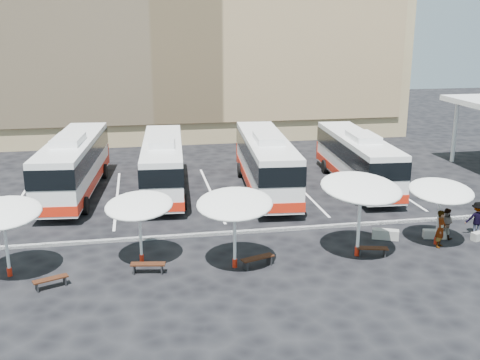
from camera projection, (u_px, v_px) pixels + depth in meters
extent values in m
plane|color=black|center=(231.00, 237.00, 28.91)|extent=(120.00, 120.00, 0.00)
cube|color=tan|center=(178.00, 3.00, 55.81)|extent=(42.00, 18.00, 25.00)
cube|color=tan|center=(186.00, 6.00, 47.33)|extent=(40.00, 0.30, 20.00)
cylinder|color=white|center=(455.00, 132.00, 44.03)|extent=(0.30, 0.30, 4.80)
cube|color=black|center=(230.00, 233.00, 29.36)|extent=(34.00, 0.25, 0.15)
cube|color=white|center=(17.00, 203.00, 34.41)|extent=(0.15, 12.00, 0.01)
cube|color=white|center=(117.00, 198.00, 35.45)|extent=(0.15, 12.00, 0.01)
cube|color=white|center=(211.00, 193.00, 36.48)|extent=(0.15, 12.00, 0.01)
cube|color=white|center=(300.00, 188.00, 37.52)|extent=(0.15, 12.00, 0.01)
cube|color=white|center=(384.00, 183.00, 38.56)|extent=(0.15, 12.00, 0.01)
cube|color=white|center=(74.00, 164.00, 35.74)|extent=(3.71, 12.58, 3.10)
cube|color=black|center=(73.00, 154.00, 35.57)|extent=(3.78, 12.65, 1.14)
cube|color=red|center=(75.00, 181.00, 36.04)|extent=(3.78, 12.65, 0.57)
cube|color=red|center=(91.00, 153.00, 41.89)|extent=(2.65, 0.45, 1.45)
cube|color=white|center=(68.00, 140.00, 34.27)|extent=(1.93, 3.24, 0.41)
cylinder|color=black|center=(67.00, 172.00, 39.50)|extent=(0.46, 1.06, 1.03)
cylinder|color=black|center=(104.00, 171.00, 39.72)|extent=(0.46, 1.06, 1.03)
cylinder|color=black|center=(39.00, 207.00, 32.07)|extent=(0.46, 1.06, 1.03)
cylinder|color=black|center=(85.00, 206.00, 32.29)|extent=(0.46, 1.06, 1.03)
cube|color=white|center=(163.00, 163.00, 36.26)|extent=(3.15, 11.77, 2.91)
cube|color=black|center=(163.00, 155.00, 36.11)|extent=(3.21, 11.84, 1.07)
cube|color=red|center=(164.00, 179.00, 36.55)|extent=(3.21, 11.84, 0.53)
cube|color=red|center=(164.00, 154.00, 42.03)|extent=(2.49, 0.35, 1.36)
cube|color=white|center=(162.00, 141.00, 34.89)|extent=(1.73, 3.00, 0.39)
cylinder|color=black|center=(147.00, 172.00, 39.76)|extent=(0.40, 0.99, 0.97)
cylinder|color=black|center=(181.00, 171.00, 40.03)|extent=(0.40, 0.99, 0.97)
cylinder|color=black|center=(142.00, 203.00, 32.80)|extent=(0.40, 0.99, 0.97)
cylinder|color=black|center=(184.00, 202.00, 33.07)|extent=(0.40, 0.99, 0.97)
cube|color=white|center=(266.00, 161.00, 36.35)|extent=(3.52, 12.49, 3.08)
cube|color=black|center=(266.00, 152.00, 36.18)|extent=(3.59, 12.55, 1.13)
cube|color=red|center=(266.00, 178.00, 36.65)|extent=(3.59, 12.55, 0.56)
cube|color=red|center=(254.00, 152.00, 42.45)|extent=(2.64, 0.41, 1.44)
cube|color=white|center=(269.00, 138.00, 34.89)|extent=(1.88, 3.20, 0.41)
cylinder|color=black|center=(240.00, 170.00, 40.06)|extent=(0.44, 1.05, 1.03)
cylinder|color=black|center=(276.00, 169.00, 40.32)|extent=(0.44, 1.05, 1.03)
cylinder|color=black|center=(254.00, 203.00, 32.69)|extent=(0.44, 1.05, 1.03)
cylinder|color=black|center=(297.00, 202.00, 32.94)|extent=(0.44, 1.05, 1.03)
cube|color=white|center=(357.00, 158.00, 37.61)|extent=(3.19, 11.86, 2.93)
cube|color=black|center=(357.00, 150.00, 37.46)|extent=(3.25, 11.92, 1.08)
cube|color=red|center=(356.00, 174.00, 37.91)|extent=(3.25, 11.92, 0.54)
cube|color=red|center=(333.00, 150.00, 43.42)|extent=(2.51, 0.36, 1.37)
cube|color=white|center=(363.00, 137.00, 36.23)|extent=(1.75, 3.03, 0.39)
cylinder|color=black|center=(325.00, 167.00, 41.13)|extent=(0.40, 1.00, 0.98)
cylinder|color=black|center=(357.00, 166.00, 41.41)|extent=(0.40, 1.00, 0.98)
cylinder|color=black|center=(356.00, 196.00, 34.13)|extent=(0.40, 1.00, 0.98)
cylinder|color=black|center=(395.00, 195.00, 34.40)|extent=(0.40, 1.00, 0.98)
cylinder|color=white|center=(6.00, 245.00, 24.15)|extent=(0.13, 0.13, 2.87)
cylinder|color=red|center=(10.00, 272.00, 24.49)|extent=(0.21, 0.21, 0.38)
ellipsoid|color=white|center=(2.00, 213.00, 23.75)|extent=(3.27, 3.32, 0.98)
cylinder|color=white|center=(140.00, 234.00, 25.61)|extent=(0.16, 0.16, 2.71)
cylinder|color=red|center=(142.00, 258.00, 25.93)|extent=(0.26, 0.26, 0.36)
ellipsoid|color=white|center=(139.00, 205.00, 25.23)|extent=(4.00, 4.02, 0.93)
cylinder|color=white|center=(235.00, 236.00, 25.02)|extent=(0.18, 0.18, 2.98)
cylinder|color=red|center=(235.00, 263.00, 25.37)|extent=(0.28, 0.28, 0.40)
ellipsoid|color=white|center=(235.00, 204.00, 24.60)|extent=(4.32, 4.35, 1.02)
cylinder|color=white|center=(359.00, 223.00, 26.25)|extent=(0.19, 0.19, 3.31)
cylinder|color=red|center=(357.00, 251.00, 26.64)|extent=(0.30, 0.30, 0.44)
ellipsoid|color=white|center=(361.00, 188.00, 25.79)|extent=(4.59, 4.62, 1.13)
cylinder|color=white|center=(438.00, 218.00, 27.69)|extent=(0.14, 0.14, 2.74)
cylinder|color=red|center=(436.00, 241.00, 28.01)|extent=(0.22, 0.22, 0.37)
ellipsoid|color=white|center=(441.00, 191.00, 27.31)|extent=(3.37, 3.41, 0.94)
cube|color=black|center=(50.00, 279.00, 23.33)|extent=(1.47, 0.91, 0.06)
cube|color=black|center=(37.00, 287.00, 23.09)|extent=(0.19, 0.36, 0.38)
cube|color=black|center=(65.00, 280.00, 23.69)|extent=(0.19, 0.36, 0.38)
cube|color=black|center=(148.00, 264.00, 24.69)|extent=(1.57, 0.65, 0.06)
cube|color=black|center=(134.00, 269.00, 24.74)|extent=(0.12, 0.39, 0.41)
cube|color=black|center=(162.00, 269.00, 24.76)|extent=(0.12, 0.39, 0.41)
cube|color=black|center=(258.00, 258.00, 25.33)|extent=(1.61, 0.91, 0.06)
cube|color=black|center=(246.00, 265.00, 25.09)|extent=(0.19, 0.39, 0.42)
cube|color=black|center=(269.00, 260.00, 25.69)|extent=(0.19, 0.39, 0.42)
cube|color=black|center=(372.00, 248.00, 26.49)|extent=(1.50, 0.73, 0.06)
cube|color=black|center=(360.00, 252.00, 26.59)|extent=(0.15, 0.37, 0.39)
cube|color=black|center=(384.00, 253.00, 26.51)|extent=(0.15, 0.37, 0.39)
cube|color=gray|center=(385.00, 234.00, 28.67)|extent=(1.39, 0.93, 0.50)
cube|color=gray|center=(435.00, 234.00, 28.77)|extent=(1.23, 0.66, 0.44)
imported|color=black|center=(441.00, 229.00, 27.46)|extent=(0.81, 0.80, 1.88)
imported|color=black|center=(446.00, 223.00, 28.62)|extent=(0.98, 1.00, 1.62)
imported|color=black|center=(477.00, 219.00, 29.06)|extent=(1.27, 0.91, 1.79)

